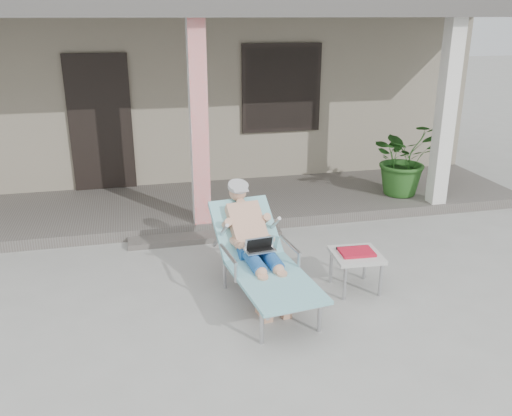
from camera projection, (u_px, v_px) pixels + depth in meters
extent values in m
plane|color=#9E9E99|center=(232.00, 310.00, 5.42)|extent=(60.00, 60.00, 0.00)
cube|color=gray|center=(171.00, 82.00, 10.87)|extent=(10.00, 5.00, 3.00)
cube|color=black|center=(101.00, 123.00, 8.38)|extent=(0.95, 0.06, 2.10)
cube|color=black|center=(281.00, 88.00, 8.84)|extent=(1.20, 0.06, 1.30)
cube|color=black|center=(282.00, 88.00, 8.84)|extent=(1.32, 0.05, 1.42)
cube|color=#605B56|center=(195.00, 206.00, 8.15)|extent=(10.00, 2.00, 0.15)
cube|color=red|center=(199.00, 126.00, 6.90)|extent=(0.22, 0.22, 2.61)
cube|color=silver|center=(445.00, 115.00, 7.65)|extent=(0.22, 0.22, 2.61)
cube|color=#474442|center=(187.00, 7.00, 7.20)|extent=(10.00, 2.30, 0.24)
cube|color=#605B56|center=(206.00, 237.00, 7.11)|extent=(2.00, 0.30, 0.07)
cylinder|color=#B7B7BC|center=(262.00, 327.00, 4.82)|extent=(0.04, 0.04, 0.34)
cylinder|color=#B7B7BC|center=(320.00, 315.00, 5.01)|extent=(0.04, 0.04, 0.34)
cylinder|color=#B7B7BC|center=(225.00, 274.00, 5.80)|extent=(0.04, 0.04, 0.34)
cylinder|color=#B7B7BC|center=(274.00, 266.00, 5.99)|extent=(0.04, 0.04, 0.34)
cube|color=#B7B7BC|center=(274.00, 283.00, 5.22)|extent=(0.72, 1.20, 0.03)
cube|color=#7EBBC3|center=(274.00, 280.00, 5.21)|extent=(0.81, 1.25, 0.04)
cube|color=#B7B7BC|center=(246.00, 231.00, 5.88)|extent=(0.64, 0.61, 0.46)
cube|color=#7EBBC3|center=(246.00, 228.00, 5.87)|extent=(0.74, 0.69, 0.52)
cylinder|color=#AAAAAD|center=(237.00, 185.00, 5.96)|extent=(0.25, 0.26, 0.12)
cube|color=silver|center=(259.00, 249.00, 5.52)|extent=(0.33, 0.25, 0.22)
cube|color=beige|center=(356.00, 255.00, 5.71)|extent=(0.53, 0.53, 0.04)
cylinder|color=#B7B7BC|center=(345.00, 283.00, 5.56)|extent=(0.04, 0.04, 0.38)
cylinder|color=#B7B7BC|center=(381.00, 279.00, 5.64)|extent=(0.04, 0.04, 0.38)
cylinder|color=#B7B7BC|center=(331.00, 267.00, 5.93)|extent=(0.04, 0.04, 0.38)
cylinder|color=#B7B7BC|center=(365.00, 263.00, 6.01)|extent=(0.04, 0.04, 0.38)
cube|color=red|center=(357.00, 252.00, 5.70)|extent=(0.37, 0.28, 0.03)
cube|color=black|center=(352.00, 248.00, 5.82)|extent=(0.35, 0.04, 0.04)
imported|color=#26591E|center=(404.00, 158.00, 8.28)|extent=(1.16, 1.04, 1.14)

